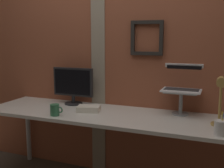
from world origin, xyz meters
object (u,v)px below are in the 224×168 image
object	(u,v)px
desk_lamp	(221,96)
coffee_mug	(55,110)
pen_cup	(220,128)
laptop	(183,83)
monitor	(73,84)

from	to	relation	value
desk_lamp	coffee_mug	world-z (taller)	desk_lamp
pen_cup	coffee_mug	distance (m)	1.33
pen_cup	coffee_mug	bearing A→B (deg)	-179.99
desk_lamp	pen_cup	distance (m)	0.26
desk_lamp	pen_cup	xyz separation A→B (m)	(0.01, -0.17, -0.19)
desk_lamp	laptop	bearing A→B (deg)	133.87
laptop	pen_cup	distance (m)	0.64
laptop	desk_lamp	xyz separation A→B (m)	(0.32, -0.33, -0.03)
monitor	pen_cup	bearing A→B (deg)	-17.14
monitor	laptop	bearing A→B (deg)	3.98
monitor	coffee_mug	world-z (taller)	monitor
monitor	laptop	size ratio (longest dim) A/B	1.28
laptop	coffee_mug	size ratio (longest dim) A/B	2.80
monitor	pen_cup	size ratio (longest dim) A/B	2.61
monitor	coffee_mug	distance (m)	0.46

